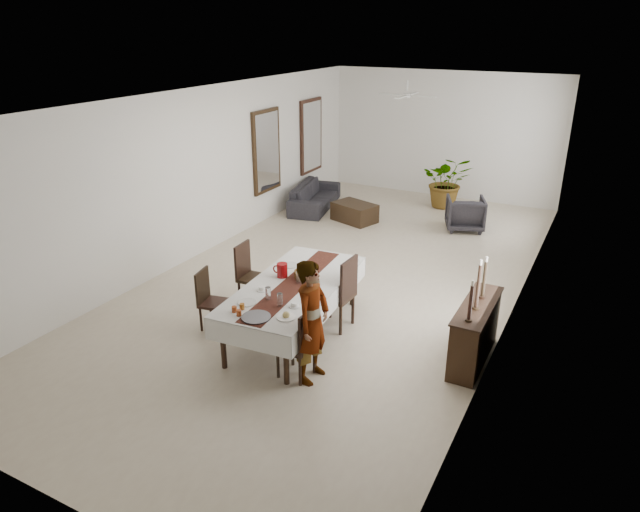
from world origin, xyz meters
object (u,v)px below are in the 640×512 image
at_px(red_pitcher, 282,270).
at_px(sideboard_body, 475,334).
at_px(woman, 312,322).
at_px(dining_table_top, 294,286).
at_px(sofa, 315,196).

distance_m(red_pitcher, sideboard_body, 2.86).
xyz_separation_m(woman, sideboard_body, (1.74, 1.39, -0.41)).
bearing_deg(dining_table_top, red_pitcher, 149.04).
bearing_deg(red_pitcher, woman, -44.14).
relative_size(red_pitcher, woman, 0.13).
bearing_deg(red_pitcher, sofa, 113.61).
height_order(red_pitcher, sofa, red_pitcher).
distance_m(woman, sideboard_body, 2.26).
bearing_deg(red_pitcher, sideboard_body, 7.35).
bearing_deg(dining_table_top, sofa, 110.94).
distance_m(dining_table_top, woman, 1.19).
bearing_deg(dining_table_top, woman, -53.15).
height_order(sideboard_body, sofa, sideboard_body).
height_order(dining_table_top, sofa, dining_table_top).
bearing_deg(dining_table_top, sideboard_body, 6.68).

